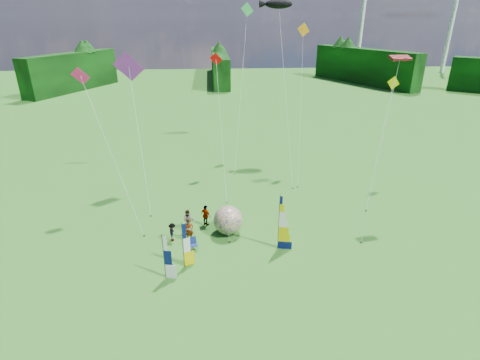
{
  "coord_description": "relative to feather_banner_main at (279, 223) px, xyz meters",
  "views": [
    {
      "loc": [
        -3.0,
        -20.89,
        16.51
      ],
      "look_at": [
        -1.0,
        4.0,
        5.5
      ],
      "focal_mm": 28.0,
      "sensor_mm": 36.0,
      "label": 1
    }
  ],
  "objects": [
    {
      "name": "ground",
      "position": [
        -1.85,
        -3.13,
        -2.24
      ],
      "size": [
        220.0,
        220.0,
        0.0
      ],
      "primitive_type": "plane",
      "color": "#3C742A",
      "rests_on": "ground"
    },
    {
      "name": "spectator_b",
      "position": [
        -6.96,
        3.23,
        -1.31
      ],
      "size": [
        0.92,
        0.47,
        1.87
      ],
      "primitive_type": "imported",
      "rotation": [
        0.0,
        0.0,
        0.02
      ],
      "color": "#66594C",
      "rests_on": "ground"
    },
    {
      "name": "small_kite_yellow",
      "position": [
        11.38,
        9.11,
        3.49
      ],
      "size": [
        8.47,
        11.04,
        11.47
      ],
      "primitive_type": null,
      "rotation": [
        0.0,
        0.0,
        0.18
      ],
      "color": "#E7DB00",
      "rests_on": "ground"
    },
    {
      "name": "small_kite_pink",
      "position": [
        -13.04,
        5.7,
        4.33
      ],
      "size": [
        8.19,
        9.32,
        13.16
      ],
      "primitive_type": null,
      "rotation": [
        0.0,
        0.0,
        0.09
      ],
      "color": "#EB216A",
      "rests_on": "ground"
    },
    {
      "name": "small_kite_red",
      "position": [
        -3.82,
        12.87,
        4.45
      ],
      "size": [
        5.55,
        12.34,
        13.38
      ],
      "primitive_type": null,
      "rotation": [
        0.0,
        0.0,
        0.24
      ],
      "color": "#C30503",
      "rests_on": "ground"
    },
    {
      "name": "feather_banner_main",
      "position": [
        0.0,
        0.0,
        0.0
      ],
      "size": [
        1.22,
        0.33,
        4.49
      ],
      "primitive_type": null,
      "rotation": [
        0.0,
        0.0,
        -0.19
      ],
      "color": "#071049",
      "rests_on": "ground"
    },
    {
      "name": "spectator_c",
      "position": [
        -8.16,
        1.77,
        -1.47
      ],
      "size": [
        0.4,
        1.01,
        1.55
      ],
      "primitive_type": "imported",
      "rotation": [
        0.0,
        0.0,
        1.54
      ],
      "color": "#66594C",
      "rests_on": "ground"
    },
    {
      "name": "small_kite_green",
      "position": [
        -1.19,
        19.78,
        7.0
      ],
      "size": [
        8.23,
        13.04,
        18.49
      ],
      "primitive_type": null,
      "rotation": [
        0.0,
        0.0,
        0.29
      ],
      "color": "#3DC269",
      "rests_on": "ground"
    },
    {
      "name": "side_banner_left",
      "position": [
        -7.05,
        -1.72,
        -0.5
      ],
      "size": [
        0.95,
        0.41,
        3.48
      ],
      "primitive_type": null,
      "rotation": [
        0.0,
        0.0,
        0.33
      ],
      "color": "#DBC400",
      "rests_on": "ground"
    },
    {
      "name": "small_kite_orange",
      "position": [
        4.7,
        14.65,
        5.92
      ],
      "size": [
        6.95,
        10.59,
        16.33
      ],
      "primitive_type": null,
      "rotation": [
        0.0,
        0.0,
        0.35
      ],
      "color": "orange",
      "rests_on": "ground"
    },
    {
      "name": "bol_inflatable",
      "position": [
        -3.69,
        2.57,
        -1.05
      ],
      "size": [
        3.11,
        3.11,
        2.4
      ],
      "primitive_type": "sphere",
      "rotation": [
        0.0,
        0.0,
        0.38
      ],
      "color": "#180885",
      "rests_on": "ground"
    },
    {
      "name": "spectator_a",
      "position": [
        -6.8,
        1.69,
        -1.32
      ],
      "size": [
        0.79,
        0.67,
        1.86
      ],
      "primitive_type": "imported",
      "rotation": [
        0.0,
        0.0,
        0.38
      ],
      "color": "#66594C",
      "rests_on": "ground"
    },
    {
      "name": "kite_parafoil",
      "position": [
        8.58,
        3.18,
        5.31
      ],
      "size": [
        7.23,
        9.42,
        15.12
      ],
      "primitive_type": null,
      "rotation": [
        0.0,
        0.0,
        -0.01
      ],
      "color": "red",
      "rests_on": "ground"
    },
    {
      "name": "turbine_left",
      "position": [
        68.15,
        91.87,
        12.76
      ],
      "size": [
        8.0,
        1.2,
        30.0
      ],
      "primitive_type": null,
      "color": "silver",
      "rests_on": "ground"
    },
    {
      "name": "turbine_right",
      "position": [
        43.15,
        98.87,
        12.76
      ],
      "size": [
        8.0,
        1.2,
        30.0
      ],
      "primitive_type": null,
      "color": "silver",
      "rests_on": "ground"
    },
    {
      "name": "side_banner_far",
      "position": [
        -8.26,
        -2.91,
        -0.57
      ],
      "size": [
        0.99,
        0.3,
        3.36
      ],
      "primitive_type": null,
      "rotation": [
        0.0,
        0.0,
        -0.2
      ],
      "color": "white",
      "rests_on": "ground"
    },
    {
      "name": "camp_chair",
      "position": [
        -6.43,
        0.34,
        -1.74
      ],
      "size": [
        0.74,
        0.74,
        1.0
      ],
      "primitive_type": null,
      "rotation": [
        0.0,
        0.0,
        0.34
      ],
      "color": "navy",
      "rests_on": "ground"
    },
    {
      "name": "spectator_d",
      "position": [
        -5.52,
        3.96,
        -1.3
      ],
      "size": [
        1.12,
        1.09,
        1.89
      ],
      "primitive_type": "imported",
      "rotation": [
        0.0,
        0.0,
        2.38
      ],
      "color": "#66594C",
      "rests_on": "ground"
    },
    {
      "name": "kite_rainbow_delta",
      "position": [
        -11.49,
        9.92,
        4.94
      ],
      "size": [
        9.45,
        13.93,
        14.36
      ],
      "primitive_type": null,
      "rotation": [
        0.0,
        0.0,
        0.22
      ],
      "color": "#FC0429",
      "rests_on": "ground"
    },
    {
      "name": "treeline_ring",
      "position": [
        -1.85,
        -3.13,
        1.76
      ],
      "size": [
        210.0,
        210.0,
        8.0
      ],
      "primitive_type": null,
      "color": "#115B12",
      "rests_on": "ground"
    },
    {
      "name": "kite_whale",
      "position": [
        3.42,
        16.79,
        7.46
      ],
      "size": [
        4.6,
        15.9,
        19.42
      ],
      "primitive_type": null,
      "rotation": [
        0.0,
        0.0,
        -0.07
      ],
      "color": "black",
      "rests_on": "ground"
    }
  ]
}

